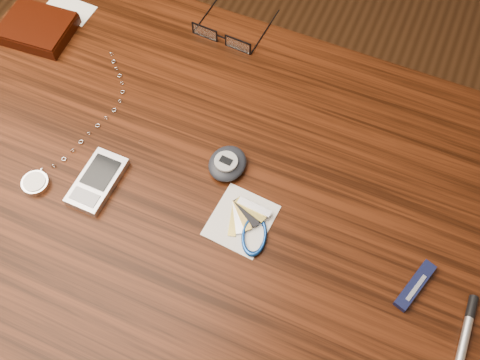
{
  "coord_description": "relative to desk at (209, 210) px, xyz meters",
  "views": [
    {
      "loc": [
        0.21,
        -0.34,
        1.48
      ],
      "look_at": [
        0.05,
        0.02,
        0.76
      ],
      "focal_mm": 40.0,
      "sensor_mm": 36.0,
      "label": 1
    }
  ],
  "objects": [
    {
      "name": "ground",
      "position": [
        0.0,
        0.0,
        -0.65
      ],
      "size": [
        3.8,
        3.8,
        0.0
      ],
      "primitive_type": "plane",
      "color": "#472814",
      "rests_on": "ground"
    },
    {
      "name": "desk",
      "position": [
        0.0,
        0.0,
        0.0
      ],
      "size": [
        1.0,
        0.7,
        0.75
      ],
      "color": "#391709",
      "rests_on": "ground"
    },
    {
      "name": "wallet_and_card",
      "position": [
        -0.41,
        0.16,
        0.12
      ],
      "size": [
        0.13,
        0.16,
        0.03
      ],
      "color": "black",
      "rests_on": "desk"
    },
    {
      "name": "eyeglasses",
      "position": [
        -0.1,
        0.28,
        0.11
      ],
      "size": [
        0.13,
        0.13,
        0.03
      ],
      "color": "black",
      "rests_on": "desk"
    },
    {
      "name": "pocket_watch",
      "position": [
        -0.24,
        -0.1,
        0.11
      ],
      "size": [
        0.07,
        0.3,
        0.01
      ],
      "color": "silver",
      "rests_on": "desk"
    },
    {
      "name": "pda_phone",
      "position": [
        -0.15,
        -0.07,
        0.11
      ],
      "size": [
        0.06,
        0.1,
        0.02
      ],
      "color": "#B1B2B6",
      "rests_on": "desk"
    },
    {
      "name": "pedometer",
      "position": [
        0.02,
        0.04,
        0.11
      ],
      "size": [
        0.06,
        0.07,
        0.03
      ],
      "color": "black",
      "rests_on": "desk"
    },
    {
      "name": "notepad_keys",
      "position": [
        0.09,
        -0.04,
        0.11
      ],
      "size": [
        0.11,
        0.1,
        0.01
      ],
      "color": "silver",
      "rests_on": "desk"
    },
    {
      "name": "pocket_knife",
      "position": [
        0.34,
        -0.03,
        0.11
      ],
      "size": [
        0.04,
        0.08,
        0.01
      ],
      "color": "#0E1338",
      "rests_on": "desk"
    },
    {
      "name": "silver_pen",
      "position": [
        0.42,
        -0.08,
        0.11
      ],
      "size": [
        0.01,
        0.15,
        0.01
      ],
      "color": "silver",
      "rests_on": "desk"
    }
  ]
}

